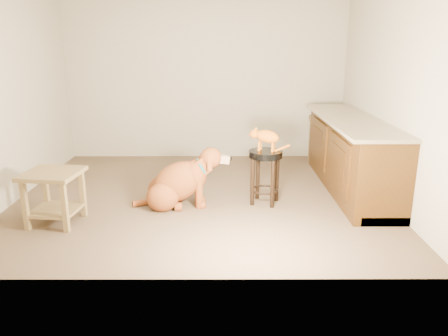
{
  "coord_description": "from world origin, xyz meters",
  "views": [
    {
      "loc": [
        0.28,
        -5.18,
        1.88
      ],
      "look_at": [
        0.29,
        -0.27,
        0.45
      ],
      "focal_mm": 35.0,
      "sensor_mm": 36.0,
      "label": 1
    }
  ],
  "objects_px": {
    "wood_stool": "(320,138)",
    "golden_retriever": "(179,183)",
    "side_table": "(54,190)",
    "padded_stool": "(265,166)",
    "tabby_kitten": "(265,137)"
  },
  "relations": [
    {
      "from": "tabby_kitten",
      "to": "padded_stool",
      "type": "bearing_deg",
      "value": -5.72
    },
    {
      "from": "side_table",
      "to": "padded_stool",
      "type": "bearing_deg",
      "value": 14.82
    },
    {
      "from": "wood_stool",
      "to": "side_table",
      "type": "xyz_separation_m",
      "value": [
        -3.35,
        -2.53,
        0.0
      ]
    },
    {
      "from": "wood_stool",
      "to": "tabby_kitten",
      "type": "bearing_deg",
      "value": -119.31
    },
    {
      "from": "wood_stool",
      "to": "golden_retriever",
      "type": "height_order",
      "value": "wood_stool"
    },
    {
      "from": "wood_stool",
      "to": "side_table",
      "type": "bearing_deg",
      "value": -142.93
    },
    {
      "from": "wood_stool",
      "to": "golden_retriever",
      "type": "distance_m",
      "value": 2.91
    },
    {
      "from": "padded_stool",
      "to": "wood_stool",
      "type": "height_order",
      "value": "wood_stool"
    },
    {
      "from": "padded_stool",
      "to": "golden_retriever",
      "type": "height_order",
      "value": "golden_retriever"
    },
    {
      "from": "padded_stool",
      "to": "tabby_kitten",
      "type": "height_order",
      "value": "tabby_kitten"
    },
    {
      "from": "side_table",
      "to": "tabby_kitten",
      "type": "relative_size",
      "value": 1.27
    },
    {
      "from": "side_table",
      "to": "tabby_kitten",
      "type": "xyz_separation_m",
      "value": [
        2.27,
        0.61,
        0.43
      ]
    },
    {
      "from": "side_table",
      "to": "tabby_kitten",
      "type": "height_order",
      "value": "tabby_kitten"
    },
    {
      "from": "wood_stool",
      "to": "golden_retriever",
      "type": "xyz_separation_m",
      "value": [
        -2.09,
        -2.02,
        -0.09
      ]
    },
    {
      "from": "side_table",
      "to": "golden_retriever",
      "type": "height_order",
      "value": "golden_retriever"
    }
  ]
}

